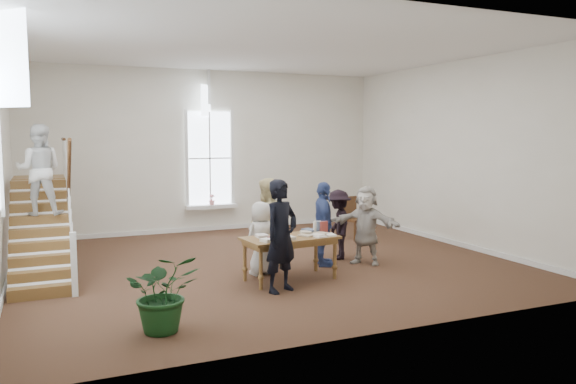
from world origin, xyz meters
name	(u,v)px	position (x,y,z in m)	size (l,w,h in m)	color
ground	(267,263)	(0.00, 0.00, 0.00)	(10.00, 10.00, 0.00)	#402B19
room_shell	(211,217)	(0.00, 4.39, 0.40)	(10.49, 10.00, 10.00)	beige
staircase	(41,193)	(-4.34, 0.75, 1.62)	(1.10, 4.10, 2.92)	brown
library_table	(291,241)	(-0.07, -1.41, 0.74)	(1.84, 1.05, 0.89)	brown
police_officer	(281,236)	(-0.53, -2.06, 0.98)	(0.72, 0.47, 1.96)	black
elderly_woman	(261,238)	(-0.43, -0.81, 0.72)	(0.70, 0.46, 1.44)	beige
person_yellow	(266,223)	(-0.13, -0.31, 0.92)	(0.90, 0.70, 1.84)	#D9C587
woman_cluster_a	(323,224)	(1.00, -0.64, 0.88)	(1.03, 0.43, 1.75)	#33447C
woman_cluster_b	(338,224)	(1.60, -0.19, 0.76)	(0.99, 0.57, 1.53)	black
woman_cluster_c	(366,225)	(1.90, -0.84, 0.83)	(1.53, 0.49, 1.65)	beige
floor_plant	(164,292)	(-2.80, -3.25, 0.56)	(1.00, 0.87, 1.11)	#103413
side_chair	(352,215)	(3.07, 1.75, 0.63)	(0.58, 0.58, 1.11)	#3A2610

